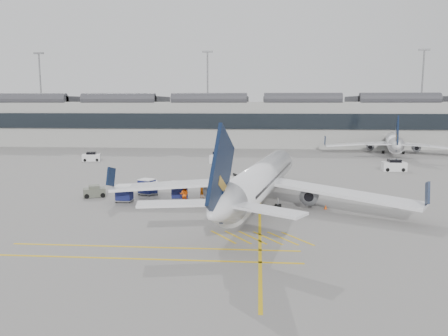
# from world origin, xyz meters

# --- Properties ---
(ground) EXTENTS (220.00, 220.00, 0.00)m
(ground) POSITION_xyz_m (0.00, 0.00, 0.00)
(ground) COLOR gray
(ground) RESTS_ON ground
(terminal) EXTENTS (200.00, 20.45, 12.40)m
(terminal) POSITION_xyz_m (0.00, 71.93, 6.14)
(terminal) COLOR #9E9E99
(terminal) RESTS_ON ground
(light_masts) EXTENTS (113.00, 0.60, 25.45)m
(light_masts) POSITION_xyz_m (-1.67, 86.00, 14.49)
(light_masts) COLOR slate
(light_masts) RESTS_ON ground
(apron_markings) EXTENTS (0.25, 60.00, 0.01)m
(apron_markings) POSITION_xyz_m (10.00, 10.00, 0.01)
(apron_markings) COLOR gold
(apron_markings) RESTS_ON ground
(airliner_main) EXTENTS (31.72, 34.99, 9.40)m
(airliner_main) POSITION_xyz_m (9.96, 4.07, 2.76)
(airliner_main) COLOR white
(airliner_main) RESTS_ON ground
(airliner_far) EXTENTS (28.28, 31.27, 8.47)m
(airliner_far) POSITION_xyz_m (38.81, 55.24, 2.49)
(airliner_far) COLOR white
(airliner_far) RESTS_ON ground
(belt_loader) EXTENTS (5.31, 2.15, 2.13)m
(belt_loader) POSITION_xyz_m (7.36, 12.10, 0.62)
(belt_loader) COLOR silver
(belt_loader) RESTS_ON ground
(baggage_cart_a) EXTENTS (2.17, 1.88, 2.06)m
(baggage_cart_a) POSITION_xyz_m (1.04, 6.32, 1.10)
(baggage_cart_a) COLOR gray
(baggage_cart_a) RESTS_ON ground
(baggage_cart_b) EXTENTS (2.21, 2.03, 1.88)m
(baggage_cart_b) POSITION_xyz_m (-3.31, 8.65, 1.01)
(baggage_cart_b) COLOR gray
(baggage_cart_b) RESTS_ON ground
(baggage_cart_c) EXTENTS (1.85, 1.68, 1.62)m
(baggage_cart_c) POSITION_xyz_m (-2.82, 8.81, 0.87)
(baggage_cart_c) COLOR gray
(baggage_cart_c) RESTS_ON ground
(baggage_cart_d) EXTENTS (1.81, 1.51, 1.87)m
(baggage_cart_d) POSITION_xyz_m (-4.83, 4.79, 1.00)
(baggage_cart_d) COLOR gray
(baggage_cart_d) RESTS_ON ground
(ramp_agent_a) EXTENTS (0.70, 0.69, 1.62)m
(ramp_agent_a) POSITION_xyz_m (3.41, 7.61, 0.81)
(ramp_agent_a) COLOR orange
(ramp_agent_a) RESTS_ON ground
(ramp_agent_b) EXTENTS (0.98, 0.76, 2.01)m
(ramp_agent_b) POSITION_xyz_m (1.85, 4.54, 1.00)
(ramp_agent_b) COLOR #F2580C
(ramp_agent_b) RESTS_ON ground
(pushback_tug) EXTENTS (2.83, 2.34, 1.37)m
(pushback_tug) POSITION_xyz_m (-9.06, 6.98, 0.61)
(pushback_tug) COLOR #575A4D
(pushback_tug) RESTS_ON ground
(safety_cone_nose) EXTENTS (0.39, 0.39, 0.55)m
(safety_cone_nose) POSITION_xyz_m (9.95, 22.80, 0.27)
(safety_cone_nose) COLOR #F24C0A
(safety_cone_nose) RESTS_ON ground
(safety_cone_engine) EXTENTS (0.32, 0.32, 0.44)m
(safety_cone_engine) POSITION_xyz_m (16.74, 3.17, 0.22)
(safety_cone_engine) COLOR #F24C0A
(safety_cone_engine) RESTS_ON ground
(service_van_left) EXTENTS (3.55, 2.33, 1.68)m
(service_van_left) POSITION_xyz_m (-21.32, 37.61, 0.75)
(service_van_left) COLOR silver
(service_van_left) RESTS_ON ground
(service_van_mid) EXTENTS (3.65, 4.51, 2.07)m
(service_van_mid) POSITION_xyz_m (2.91, 36.91, 0.93)
(service_van_mid) COLOR silver
(service_van_mid) RESTS_ON ground
(service_van_right) EXTENTS (3.65, 1.86, 1.87)m
(service_van_right) POSITION_xyz_m (31.44, 29.74, 0.84)
(service_van_right) COLOR silver
(service_van_right) RESTS_ON ground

